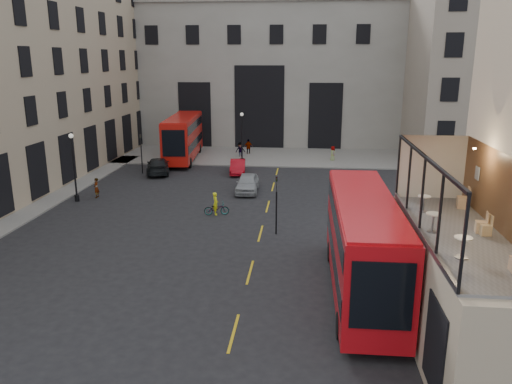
# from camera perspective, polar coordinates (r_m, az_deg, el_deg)

# --- Properties ---
(ground) EXTENTS (140.00, 140.00, 0.00)m
(ground) POSITION_cam_1_polar(r_m,az_deg,el_deg) (21.02, 3.05, -16.07)
(ground) COLOR black
(ground) RESTS_ON ground
(host_frontage) EXTENTS (3.00, 11.00, 4.50)m
(host_frontage) POSITION_cam_1_polar(r_m,az_deg,el_deg) (20.75, 21.70, -10.60)
(host_frontage) COLOR tan
(host_frontage) RESTS_ON ground
(cafe_floor) EXTENTS (3.00, 10.00, 0.10)m
(cafe_floor) POSITION_cam_1_polar(r_m,az_deg,el_deg) (19.91, 22.34, -4.60)
(cafe_floor) COLOR slate
(cafe_floor) RESTS_ON host_frontage
(gateway) EXTENTS (35.00, 10.60, 18.00)m
(gateway) POSITION_cam_1_polar(r_m,az_deg,el_deg) (66.23, 0.81, 13.81)
(gateway) COLOR #9C9991
(gateway) RESTS_ON ground
(building_right) EXTENTS (16.60, 18.60, 20.00)m
(building_right) POSITION_cam_1_polar(r_m,az_deg,el_deg) (61.07, 24.85, 13.30)
(building_right) COLOR gray
(building_right) RESTS_ON ground
(pavement_far) EXTENTS (40.00, 12.00, 0.12)m
(pavement_far) POSITION_cam_1_polar(r_m,az_deg,el_deg) (57.41, -1.09, 4.24)
(pavement_far) COLOR slate
(pavement_far) RESTS_ON ground
(traffic_light_near) EXTENTS (0.16, 0.20, 3.80)m
(traffic_light_near) POSITION_cam_1_polar(r_m,az_deg,el_deg) (31.19, 2.35, -0.63)
(traffic_light_near) COLOR black
(traffic_light_near) RESTS_ON ground
(traffic_light_far) EXTENTS (0.16, 0.20, 3.80)m
(traffic_light_far) POSITION_cam_1_polar(r_m,az_deg,el_deg) (49.32, -12.99, 4.85)
(traffic_light_far) COLOR black
(traffic_light_far) RESTS_ON ground
(street_lamp_a) EXTENTS (0.36, 0.36, 5.33)m
(street_lamp_a) POSITION_cam_1_polar(r_m,az_deg,el_deg) (40.99, -20.04, 2.24)
(street_lamp_a) COLOR black
(street_lamp_a) RESTS_ON ground
(street_lamp_b) EXTENTS (0.36, 0.36, 5.33)m
(street_lamp_b) POSITION_cam_1_polar(r_m,az_deg,el_deg) (53.09, -1.62, 5.90)
(street_lamp_b) COLOR black
(street_lamp_b) RESTS_ON ground
(bus_near) EXTENTS (2.79, 11.82, 4.71)m
(bus_near) POSITION_cam_1_polar(r_m,az_deg,el_deg) (23.83, 12.12, -5.45)
(bus_near) COLOR #B80C13
(bus_near) RESTS_ON ground
(bus_far) EXTENTS (3.73, 12.13, 4.77)m
(bus_far) POSITION_cam_1_polar(r_m,az_deg,el_deg) (55.21, -8.32, 6.40)
(bus_far) COLOR red
(bus_far) RESTS_ON ground
(car_a) EXTENTS (1.89, 4.49, 1.52)m
(car_a) POSITION_cam_1_polar(r_m,az_deg,el_deg) (41.64, -0.99, 1.03)
(car_a) COLOR #A4A8AC
(car_a) RESTS_ON ground
(car_b) EXTENTS (1.83, 4.19, 1.34)m
(car_b) POSITION_cam_1_polar(r_m,az_deg,el_deg) (48.34, -2.09, 2.90)
(car_b) COLOR #AE0A17
(car_b) RESTS_ON ground
(car_c) EXTENTS (3.39, 5.55, 1.50)m
(car_c) POSITION_cam_1_polar(r_m,az_deg,el_deg) (49.33, -11.13, 2.97)
(car_c) COLOR black
(car_c) RESTS_ON ground
(bicycle) EXTENTS (1.86, 0.98, 0.93)m
(bicycle) POSITION_cam_1_polar(r_m,az_deg,el_deg) (35.70, -4.53, -1.91)
(bicycle) COLOR gray
(bicycle) RESTS_ON ground
(cyclist) EXTENTS (0.55, 0.69, 1.65)m
(cyclist) POSITION_cam_1_polar(r_m,az_deg,el_deg) (35.66, -4.65, -1.32)
(cyclist) COLOR yellow
(cyclist) RESTS_ON ground
(pedestrian_a) EXTENTS (1.05, 0.94, 1.79)m
(pedestrian_a) POSITION_cam_1_polar(r_m,az_deg,el_deg) (54.91, -9.90, 4.40)
(pedestrian_a) COLOR gray
(pedestrian_a) RESTS_ON ground
(pedestrian_b) EXTENTS (1.28, 1.03, 1.74)m
(pedestrian_b) POSITION_cam_1_polar(r_m,az_deg,el_deg) (56.12, -1.80, 4.82)
(pedestrian_b) COLOR gray
(pedestrian_b) RESTS_ON ground
(pedestrian_c) EXTENTS (1.08, 0.50, 1.81)m
(pedestrian_c) POSITION_cam_1_polar(r_m,az_deg,el_deg) (57.75, -0.86, 5.15)
(pedestrian_c) COLOR gray
(pedestrian_c) RESTS_ON ground
(pedestrian_d) EXTENTS (0.75, 0.93, 1.65)m
(pedestrian_d) POSITION_cam_1_polar(r_m,az_deg,el_deg) (54.77, 8.76, 4.35)
(pedestrian_d) COLOR gray
(pedestrian_d) RESTS_ON ground
(pedestrian_e) EXTENTS (0.41, 0.60, 1.60)m
(pedestrian_e) POSITION_cam_1_polar(r_m,az_deg,el_deg) (41.91, -17.79, 0.45)
(pedestrian_e) COLOR gray
(pedestrian_e) RESTS_ON ground
(cafe_table_near) EXTENTS (0.57, 0.57, 0.72)m
(cafe_table_near) POSITION_cam_1_polar(r_m,az_deg,el_deg) (17.43, 22.57, -5.54)
(cafe_table_near) COLOR silver
(cafe_table_near) RESTS_ON cafe_floor
(cafe_table_mid) EXTENTS (0.57, 0.57, 0.71)m
(cafe_table_mid) POSITION_cam_1_polar(r_m,az_deg,el_deg) (19.63, 19.60, -2.99)
(cafe_table_mid) COLOR silver
(cafe_table_mid) RESTS_ON cafe_floor
(cafe_table_far) EXTENTS (0.54, 0.54, 0.67)m
(cafe_table_far) POSITION_cam_1_polar(r_m,az_deg,el_deg) (22.12, 18.65, -0.99)
(cafe_table_far) COLOR white
(cafe_table_far) RESTS_ON cafe_floor
(cafe_chair_b) EXTENTS (0.45, 0.45, 0.80)m
(cafe_chair_b) POSITION_cam_1_polar(r_m,az_deg,el_deg) (20.27, 24.37, -3.60)
(cafe_chair_b) COLOR tan
(cafe_chair_b) RESTS_ON cafe_floor
(cafe_chair_c) EXTENTS (0.40, 0.40, 0.76)m
(cafe_chair_c) POSITION_cam_1_polar(r_m,az_deg,el_deg) (20.09, 24.75, -3.84)
(cafe_chair_c) COLOR #DEB980
(cafe_chair_c) RESTS_ON cafe_floor
(cafe_chair_d) EXTENTS (0.52, 0.52, 0.94)m
(cafe_chair_d) POSITION_cam_1_polar(r_m,az_deg,el_deg) (23.23, 22.59, -1.03)
(cafe_chair_d) COLOR tan
(cafe_chair_d) RESTS_ON cafe_floor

